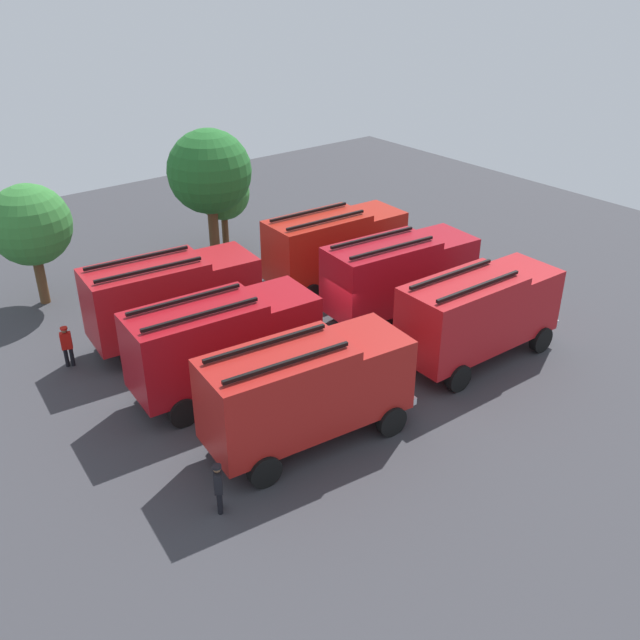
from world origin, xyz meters
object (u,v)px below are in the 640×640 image
at_px(fire_truck_3, 400,273).
at_px(tree_2, 223,193).
at_px(tree_1, 209,172).
at_px(traffic_cone_0, 465,308).
at_px(firefighter_0, 228,331).
at_px(firefighter_3, 275,257).
at_px(fire_truck_5, 335,244).
at_px(fire_truck_1, 479,312).
at_px(firefighter_1, 67,344).
at_px(tree_0, 30,225).
at_px(traffic_cone_1, 336,303).
at_px(fire_truck_0, 306,388).
at_px(fire_truck_4, 172,295).
at_px(fire_truck_2, 223,340).
at_px(firefighter_2, 218,486).

xyz_separation_m(fire_truck_3, tree_2, (-1.61, 12.19, 0.91)).
relative_size(tree_1, traffic_cone_0, 9.51).
xyz_separation_m(firefighter_0, firefighter_3, (5.83, 4.94, 0.14)).
bearing_deg(firefighter_0, fire_truck_5, -76.37).
height_order(fire_truck_1, tree_2, tree_2).
bearing_deg(firefighter_1, fire_truck_1, 74.27).
xyz_separation_m(tree_0, traffic_cone_1, (10.33, -9.12, -3.52)).
xyz_separation_m(tree_2, traffic_cone_0, (4.14, -14.01, -2.70)).
height_order(fire_truck_0, fire_truck_4, same).
relative_size(firefighter_0, tree_0, 0.28).
xyz_separation_m(fire_truck_1, fire_truck_2, (-9.13, 4.31, 0.00)).
relative_size(firefighter_1, traffic_cone_1, 2.65).
bearing_deg(traffic_cone_1, tree_0, 138.55).
xyz_separation_m(fire_truck_3, traffic_cone_1, (-1.76, 2.26, -1.82)).
distance_m(firefighter_1, traffic_cone_1, 11.88).
height_order(fire_truck_3, tree_2, tree_2).
distance_m(firefighter_0, tree_1, 11.21).
bearing_deg(fire_truck_4, fire_truck_2, -88.01).
xyz_separation_m(fire_truck_2, tree_2, (7.67, 12.54, 0.91)).
xyz_separation_m(fire_truck_0, tree_1, (6.10, 16.26, 2.43)).
distance_m(fire_truck_0, firefighter_1, 10.80).
distance_m(fire_truck_3, fire_truck_4, 9.90).
relative_size(tree_0, tree_1, 0.84).
xyz_separation_m(fire_truck_0, fire_truck_4, (-0.17, 8.92, 0.00)).
xyz_separation_m(firefighter_2, traffic_cone_0, (15.39, 3.99, -0.59)).
distance_m(firefighter_3, tree_2, 5.48).
bearing_deg(tree_2, fire_truck_0, -113.02).
bearing_deg(tree_1, traffic_cone_1, -84.21).
bearing_deg(fire_truck_2, firefighter_2, -118.43).
relative_size(fire_truck_1, firefighter_1, 4.16).
bearing_deg(fire_truck_5, firefighter_3, 125.23).
relative_size(firefighter_3, tree_1, 0.27).
bearing_deg(fire_truck_5, tree_0, 152.54).
bearing_deg(fire_truck_2, fire_truck_5, 32.00).
relative_size(fire_truck_3, firefighter_0, 4.55).
xyz_separation_m(fire_truck_1, fire_truck_3, (0.16, 4.66, 0.00)).
relative_size(fire_truck_0, tree_1, 1.09).
relative_size(fire_truck_1, firefighter_0, 4.47).
bearing_deg(firefighter_2, fire_truck_4, 99.14).
bearing_deg(tree_2, firefighter_1, -148.44).
distance_m(fire_truck_3, tree_0, 16.69).
relative_size(fire_truck_5, traffic_cone_1, 11.07).
relative_size(fire_truck_1, fire_truck_3, 0.98).
bearing_deg(firefighter_0, fire_truck_3, -108.59).
distance_m(fire_truck_2, firefighter_0, 3.25).
distance_m(firefighter_3, traffic_cone_1, 4.89).
bearing_deg(fire_truck_4, tree_1, 55.45).
height_order(fire_truck_2, fire_truck_4, same).
height_order(fire_truck_3, traffic_cone_0, fire_truck_3).
relative_size(fire_truck_5, traffic_cone_0, 10.19).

